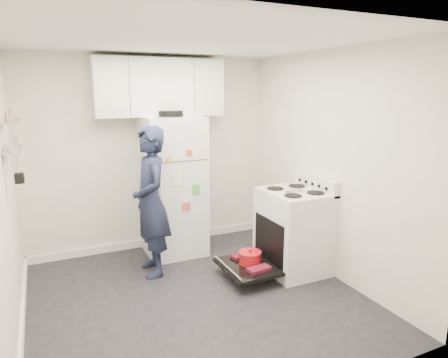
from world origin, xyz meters
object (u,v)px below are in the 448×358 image
refrigerator (173,186)px  person (151,202)px  open_oven_door (248,263)px  electric_range (293,232)px

refrigerator → person: bearing=-130.1°
open_oven_door → person: size_ratio=0.41×
electric_range → person: bearing=157.9°
electric_range → open_oven_door: 0.64m
open_oven_door → electric_range: bearing=-1.6°
open_oven_door → refrigerator: 1.39m
open_oven_door → refrigerator: (-0.51, 1.08, 0.70)m
open_oven_door → refrigerator: bearing=115.4°
refrigerator → open_oven_door: bearing=-64.6°
open_oven_door → refrigerator: refrigerator is taller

